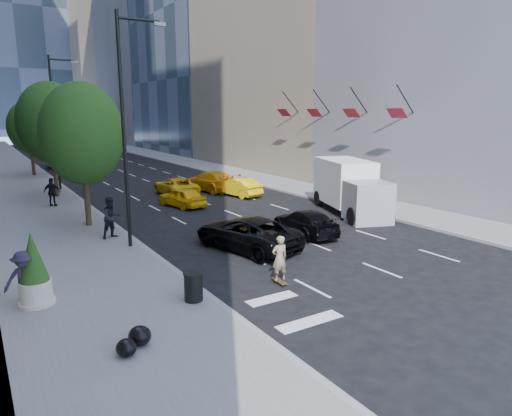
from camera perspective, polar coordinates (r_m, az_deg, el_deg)
ground at (r=20.83m, az=5.42°, el=-5.09°), size 160.00×160.00×0.00m
sidewalk_left at (r=46.25m, az=-27.89°, el=3.13°), size 6.00×120.00×0.15m
sidewalk_right at (r=51.20m, az=-6.21°, el=5.19°), size 4.00×120.00×0.15m
tower_right_far at (r=120.27m, az=-16.24°, el=20.61°), size 20.00×24.00×50.00m
lamp_near at (r=20.60m, az=-15.83°, el=10.75°), size 2.13×0.22×10.00m
lamp_far at (r=38.20m, az=-23.69°, el=10.59°), size 2.13×0.22×10.00m
tree_near at (r=25.27m, az=-20.92°, el=8.66°), size 4.20×4.20×7.46m
tree_mid at (r=35.11m, az=-24.29°, el=9.69°), size 4.50×4.50×7.99m
tree_far at (r=48.03m, az=-26.47°, el=9.01°), size 3.90×3.90×6.92m
traffic_signal at (r=56.08m, az=-26.50°, el=8.87°), size 2.48×0.53×5.20m
facade_flags at (r=34.41m, az=9.68°, el=11.98°), size 1.85×13.30×2.05m
skateboarder at (r=16.47m, az=2.96°, el=-6.67°), size 0.65×0.46×1.67m
black_sedan_lincoln at (r=20.55m, az=-1.13°, el=-3.13°), size 3.59×5.74×1.48m
black_sedan_mercedes at (r=23.09m, az=6.16°, el=-1.77°), size 2.20×4.51×1.26m
taxi_a at (r=30.04m, az=-9.23°, el=1.37°), size 2.30×3.99×1.28m
taxi_b at (r=33.45m, az=-2.29°, el=2.66°), size 2.11×4.27×1.35m
taxi_c at (r=34.34m, az=-10.00°, el=2.69°), size 2.21×4.70×1.30m
taxi_d at (r=35.78m, az=-5.66°, el=3.38°), size 3.00×5.59×1.54m
city_bus at (r=51.01m, az=-21.94°, el=5.96°), size 4.45×10.97×2.98m
box_truck at (r=28.16m, az=11.67°, el=2.59°), size 4.47×7.05×3.18m
pedestrian_a at (r=22.77m, az=-17.61°, el=-1.15°), size 1.13×0.98×1.99m
pedestrian_b at (r=31.78m, az=-24.12°, el=1.83°), size 1.15×0.92×1.83m
pedestrian_c at (r=15.87m, az=-26.99°, el=-7.94°), size 1.20×0.73×1.80m
trash_can at (r=14.92m, az=-7.83°, el=-9.77°), size 0.60×0.60×0.90m
planter_shrub at (r=15.87m, az=-26.02°, el=-7.03°), size 0.98×0.98×2.34m
garbage_bags at (r=12.48m, az=-14.94°, el=-15.70°), size 1.02×0.98×0.50m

